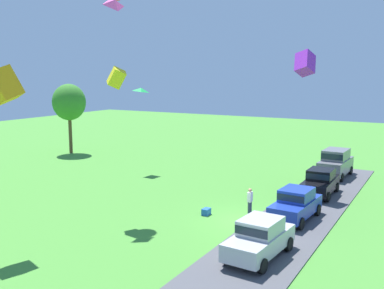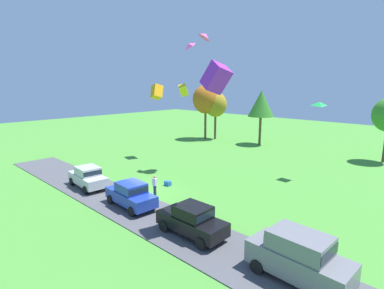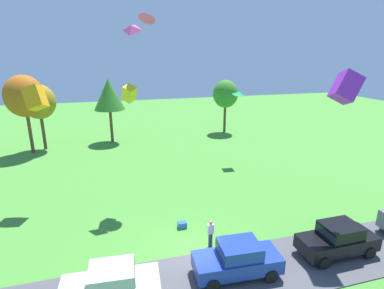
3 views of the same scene
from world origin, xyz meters
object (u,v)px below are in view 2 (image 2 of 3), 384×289
object	(u,v)px
kite_diamond_trailing_tail	(319,104)
tree_far_left	(216,105)
car_sedan_mid_row	(88,176)
cooler_box	(168,183)
kite_box_near_flag	(216,77)
kite_box_low_drifter	(157,92)
tree_left_of_center	(261,104)
kite_delta_mid_center	(205,36)
car_sedan_by_flagpole	(192,219)
car_sedan_far_end	(131,194)
kite_diamond_high_left	(188,45)
tree_right_of_center	(206,99)
person_on_lawn	(155,185)
car_suv_near_entrance	(299,255)
kite_box_topmost	(183,90)

from	to	relation	value
kite_diamond_trailing_tail	tree_far_left	bearing A→B (deg)	153.82
car_sedan_mid_row	cooler_box	world-z (taller)	car_sedan_mid_row
kite_box_near_flag	kite_box_low_drifter	size ratio (longest dim) A/B	0.96
tree_left_of_center	kite_delta_mid_center	world-z (taller)	kite_delta_mid_center
car_sedan_by_flagpole	tree_left_of_center	xyz separation A→B (m)	(-11.67, 26.79, 5.01)
car_sedan_far_end	kite_box_low_drifter	xyz separation A→B (m)	(-10.56, 11.40, 6.93)
car_sedan_mid_row	car_sedan_by_flagpole	world-z (taller)	same
kite_diamond_high_left	kite_diamond_trailing_tail	size ratio (longest dim) A/B	0.91
tree_far_left	tree_left_of_center	size ratio (longest dim) A/B	0.96
tree_right_of_center	tree_far_left	xyz separation A→B (m)	(1.12, 1.16, -0.84)
tree_left_of_center	kite_box_near_flag	world-z (taller)	kite_box_near_flag
person_on_lawn	car_suv_near_entrance	bearing A→B (deg)	-10.03
tree_far_left	tree_left_of_center	world-z (taller)	tree_left_of_center
kite_diamond_high_left	kite_box_topmost	bearing A→B (deg)	-142.73
kite_diamond_high_left	cooler_box	bearing A→B (deg)	-66.07
kite_box_topmost	kite_diamond_trailing_tail	bearing A→B (deg)	29.49
car_sedan_far_end	cooler_box	world-z (taller)	car_sedan_far_end
kite_box_topmost	car_suv_near_entrance	bearing A→B (deg)	-28.95
car_suv_near_entrance	kite_diamond_trailing_tail	distance (m)	17.52
car_sedan_mid_row	tree_right_of_center	world-z (taller)	tree_right_of_center
person_on_lawn	kite_diamond_high_left	distance (m)	14.14
tree_right_of_center	kite_delta_mid_center	bearing A→B (deg)	-49.17
kite_diamond_trailing_tail	kite_box_low_drifter	xyz separation A→B (m)	(-17.46, -4.51, 0.85)
car_sedan_far_end	person_on_lawn	world-z (taller)	car_sedan_far_end
car_sedan_mid_row	tree_left_of_center	distance (m)	27.44
kite_diamond_trailing_tail	person_on_lawn	bearing A→B (deg)	-119.28
car_sedan_by_flagpole	tree_far_left	world-z (taller)	tree_far_left
person_on_lawn	kite_box_near_flag	distance (m)	10.98
tree_left_of_center	kite_box_low_drifter	world-z (taller)	kite_box_low_drifter
person_on_lawn	kite_diamond_high_left	world-z (taller)	kite_diamond_high_left
car_sedan_mid_row	kite_box_low_drifter	distance (m)	14.13
cooler_box	kite_delta_mid_center	distance (m)	14.53
car_sedan_far_end	kite_delta_mid_center	xyz separation A→B (m)	(-2.57, 10.94, 12.40)
person_on_lawn	kite_box_low_drifter	bearing A→B (deg)	138.92
car_sedan_mid_row	kite_diamond_trailing_tail	bearing A→B (deg)	50.76
person_on_lawn	tree_far_left	size ratio (longest dim) A/B	0.22
kite_box_low_drifter	cooler_box	bearing A→B (deg)	-35.56
car_sedan_mid_row	car_sedan_by_flagpole	xyz separation A→B (m)	(12.30, 0.18, 0.00)
tree_right_of_center	kite_diamond_high_left	bearing A→B (deg)	-54.25
car_sedan_by_flagpole	kite_delta_mid_center	xyz separation A→B (m)	(-8.67, 10.89, 12.40)
tree_far_left	kite_box_topmost	xyz separation A→B (m)	(9.10, -16.25, 2.66)
kite_delta_mid_center	tree_left_of_center	bearing A→B (deg)	100.68
kite_diamond_high_left	kite_box_near_flag	size ratio (longest dim) A/B	0.69
car_sedan_far_end	person_on_lawn	bearing A→B (deg)	101.29
car_sedan_mid_row	tree_left_of_center	world-z (taller)	tree_left_of_center
person_on_lawn	kite_box_near_flag	world-z (taller)	kite_box_near_flag
person_on_lawn	tree_far_left	distance (m)	26.92
car_sedan_far_end	kite_box_low_drifter	distance (m)	17.01
car_sedan_far_end	kite_diamond_high_left	world-z (taller)	kite_diamond_high_left
kite_box_low_drifter	kite_diamond_trailing_tail	bearing A→B (deg)	14.49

